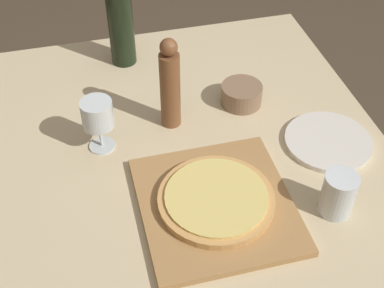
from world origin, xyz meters
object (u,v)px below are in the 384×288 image
(pizza, at_px, (217,199))
(small_bowl, at_px, (241,95))
(wine_bottle, at_px, (120,21))
(pepper_mill, at_px, (170,85))
(wine_glass, at_px, (97,116))

(pizza, bearing_deg, small_bowl, 63.56)
(wine_bottle, distance_m, small_bowl, 0.42)
(pizza, height_order, small_bowl, small_bowl)
(small_bowl, bearing_deg, wine_bottle, 135.02)
(pepper_mill, height_order, small_bowl, pepper_mill)
(wine_glass, height_order, small_bowl, wine_glass)
(pizza, xyz_separation_m, small_bowl, (0.17, 0.35, -0.00))
(pizza, height_order, wine_bottle, wine_bottle)
(small_bowl, bearing_deg, pepper_mill, -170.75)
(wine_bottle, relative_size, wine_glass, 2.42)
(small_bowl, bearing_deg, wine_glass, -168.54)
(wine_bottle, relative_size, small_bowl, 3.08)
(pizza, height_order, wine_glass, wine_glass)
(pizza, xyz_separation_m, pepper_mill, (-0.04, 0.32, 0.10))
(wine_bottle, bearing_deg, wine_glass, -107.63)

